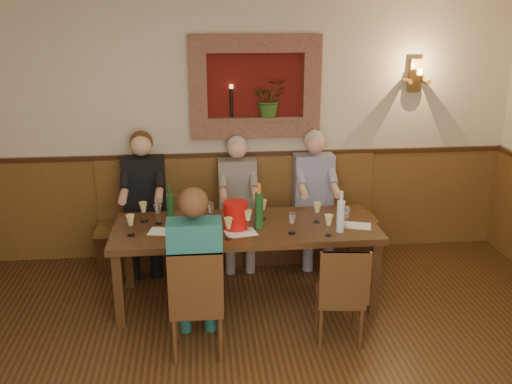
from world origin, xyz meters
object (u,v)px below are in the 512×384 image
Objects in this scene: chair_near_left at (198,322)px; person_bench_left at (145,213)px; person_bench_mid at (238,213)px; bench at (238,230)px; person_bench_right at (314,208)px; dining_table at (246,233)px; chair_near_right at (339,312)px; wine_bottle_green_b at (170,208)px; wine_bottle_green_a at (259,210)px; water_bottle at (341,215)px; spittoon_bucket at (236,215)px; person_chair_front at (196,284)px.

person_bench_left is at bearing 108.34° from chair_near_left.
person_bench_left is at bearing -179.86° from person_bench_mid.
bench is 0.86m from person_bench_right.
chair_near_right reaches higher than dining_table.
bench is at bearing 50.62° from wine_bottle_green_b.
chair_near_right is (1.16, 0.06, -0.02)m from chair_near_left.
person_bench_mid reaches higher than dining_table.
wine_bottle_green_a is (0.12, -0.91, 0.36)m from person_bench_mid.
chair_near_left is at bearing -155.18° from water_bottle.
bench is 1.15m from spittoon_bucket.
bench is 1.03m from person_bench_left.
bench is 8.16× the size of wine_bottle_green_b.
water_bottle is (0.82, -1.18, 0.57)m from bench.
person_bench_right reaches higher than wine_bottle_green_a.
bench is 1.80m from person_chair_front.
wine_bottle_green_a is at bearing 137.13° from chair_near_right.
dining_table is 6.53× the size of wine_bottle_green_b.
person_chair_front is at bearing -128.08° from person_bench_right.
wine_bottle_green_a is at bearing -83.50° from bench.
dining_table is at bearing 149.32° from wine_bottle_green_a.
spittoon_bucket is (-0.09, -0.90, 0.31)m from person_bench_mid.
person_bench_right reaches higher than water_bottle.
spittoon_bucket is (-0.09, -1.01, 0.55)m from bench.
wine_bottle_green_a is 1.14× the size of wine_bottle_green_b.
chair_near_right is 2.33× the size of wine_bottle_green_b.
wine_bottle_green_a is (0.12, -0.07, 0.25)m from dining_table.
bench is 1.18m from wine_bottle_green_a.
wine_bottle_green_a is at bearing 166.80° from water_bottle.
chair_near_left reaches higher than dining_table.
person_chair_front is at bearing -76.03° from wine_bottle_green_b.
person_chair_front reaches higher than chair_near_right.
dining_table is 1.02m from chair_near_left.
spittoon_bucket is 0.67× the size of water_bottle.
dining_table is at bearing -89.36° from person_bench_mid.
wine_bottle_green_a is (-0.59, 0.69, 0.67)m from chair_near_right.
wine_bottle_green_a is (1.10, -0.91, 0.32)m from person_bench_left.
person_chair_front reaches higher than bench.
chair_near_left is 2.48× the size of water_bottle.
person_chair_front reaches higher than chair_near_left.
person_chair_front is at bearing -116.83° from spittoon_bucket.
chair_near_left is 1.75m from person_bench_mid.
bench is 2.18× the size of person_bench_mid.
dining_table is 0.88m from water_bottle.
dining_table is 2.58× the size of chair_near_left.
dining_table is 2.80× the size of chair_near_right.
person_bench_mid is at bearing 74.55° from person_chair_front.
wine_bottle_green_b is at bearing -129.38° from bench.
bench is 2.14× the size of person_chair_front.
dining_table is 1.69× the size of person_bench_right.
chair_near_left is 1.15m from wine_bottle_green_a.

